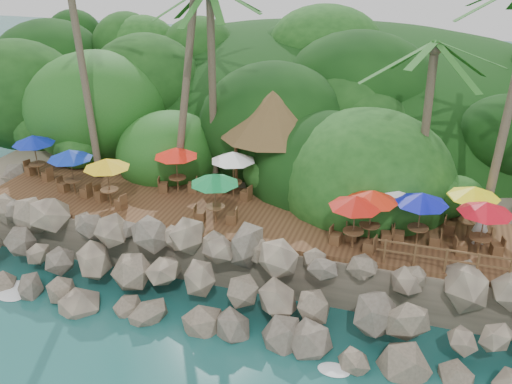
% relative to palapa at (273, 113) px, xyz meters
% --- Properties ---
extents(ground, '(140.00, 140.00, 0.00)m').
position_rel_palapa_xyz_m(ground, '(0.41, -9.90, -5.79)').
color(ground, '#19514F').
rests_on(ground, ground).
extents(land_base, '(32.00, 25.20, 2.10)m').
position_rel_palapa_xyz_m(land_base, '(0.41, 6.10, -4.74)').
color(land_base, gray).
rests_on(land_base, ground).
extents(jungle_hill, '(44.80, 28.00, 15.40)m').
position_rel_palapa_xyz_m(jungle_hill, '(0.41, 13.60, -5.79)').
color(jungle_hill, '#143811').
rests_on(jungle_hill, ground).
extents(seawall, '(29.00, 4.00, 2.30)m').
position_rel_palapa_xyz_m(seawall, '(0.41, -7.90, -4.64)').
color(seawall, gray).
rests_on(seawall, ground).
extents(terrace, '(26.00, 5.00, 0.20)m').
position_rel_palapa_xyz_m(terrace, '(0.41, -3.90, -3.59)').
color(terrace, brown).
rests_on(terrace, land_base).
extents(jungle_foliage, '(44.00, 16.00, 12.00)m').
position_rel_palapa_xyz_m(jungle_foliage, '(0.41, 5.10, -5.79)').
color(jungle_foliage, '#143811').
rests_on(jungle_foliage, ground).
extents(foam_line, '(25.20, 0.80, 0.06)m').
position_rel_palapa_xyz_m(foam_line, '(0.41, -9.60, -5.76)').
color(foam_line, white).
rests_on(foam_line, ground).
extents(palapa, '(5.08, 5.08, 4.60)m').
position_rel_palapa_xyz_m(palapa, '(0.00, 0.00, 0.00)').
color(palapa, brown).
rests_on(palapa, ground).
extents(dining_clusters, '(23.16, 5.16, 2.27)m').
position_rel_palapa_xyz_m(dining_clusters, '(0.87, -4.07, -1.61)').
color(dining_clusters, brown).
rests_on(dining_clusters, terrace).
extents(railing, '(6.10, 0.10, 1.00)m').
position_rel_palapa_xyz_m(railing, '(9.01, -6.25, -2.88)').
color(railing, brown).
rests_on(railing, terrace).
extents(waiter, '(0.75, 0.57, 1.83)m').
position_rel_palapa_xyz_m(waiter, '(9.69, -3.64, -2.57)').
color(waiter, silver).
rests_on(waiter, terrace).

